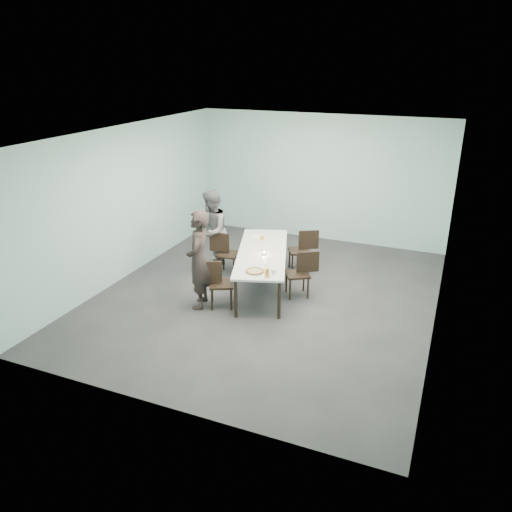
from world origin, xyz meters
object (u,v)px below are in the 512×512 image
at_px(chair_near_left, 217,281).
at_px(diner_near, 199,260).
at_px(diner_far, 212,231).
at_px(side_plate, 264,263).
at_px(water_tumbler, 274,272).
at_px(pizza, 255,271).
at_px(tealight, 264,254).
at_px(chair_far_left, 225,251).
at_px(chair_near_right, 302,271).
at_px(chair_far_right, 303,248).
at_px(amber_tumbler, 262,238).
at_px(beer_glass, 267,273).
at_px(table, 262,254).

relative_size(chair_near_left, diner_near, 0.49).
bearing_deg(diner_far, side_plate, 43.74).
distance_m(diner_near, water_tumbler, 1.34).
relative_size(side_plate, water_tumbler, 2.00).
bearing_deg(pizza, diner_near, -170.15).
bearing_deg(tealight, chair_far_left, 155.56).
xyz_separation_m(diner_far, water_tumbler, (1.87, -1.34, -0.06)).
height_order(chair_far_left, chair_near_right, same).
distance_m(chair_far_right, amber_tumbler, 0.93).
bearing_deg(amber_tumbler, chair_far_right, 34.92).
distance_m(chair_far_right, beer_glass, 2.21).
relative_size(chair_far_left, beer_glass, 5.80).
bearing_deg(diner_far, pizza, 33.12).
height_order(chair_near_left, diner_far, diner_far).
distance_m(chair_far_left, diner_near, 1.55).
xyz_separation_m(water_tumbler, amber_tumbler, (-0.83, 1.53, -0.01)).
bearing_deg(table, diner_near, -123.38).
relative_size(diner_far, tealight, 30.47).
bearing_deg(side_plate, table, 116.01).
bearing_deg(chair_near_right, water_tumbler, 44.40).
height_order(table, chair_near_right, chair_near_right).
xyz_separation_m(chair_far_right, amber_tumbler, (-0.72, -0.50, 0.29)).
bearing_deg(chair_far_left, pizza, -53.48).
xyz_separation_m(diner_far, pizza, (1.55, -1.39, -0.08)).
distance_m(chair_near_left, chair_near_right, 1.61).
distance_m(chair_near_left, beer_glass, 1.02).
xyz_separation_m(beer_glass, tealight, (-0.42, 0.92, -0.05)).
xyz_separation_m(chair_far_left, tealight, (1.06, -0.48, 0.27)).
relative_size(chair_near_right, water_tumbler, 9.67).
bearing_deg(beer_glass, pizza, 160.21).
bearing_deg(table, amber_tumbler, 111.97).
bearing_deg(water_tumbler, chair_far_right, 92.93).
bearing_deg(table, tealight, -53.47).
bearing_deg(water_tumbler, chair_near_right, 75.26).
height_order(pizza, amber_tumbler, amber_tumbler).
bearing_deg(beer_glass, chair_far_right, 91.16).
bearing_deg(chair_near_left, table, 39.87).
relative_size(beer_glass, amber_tumbler, 1.88).
relative_size(diner_near, tealight, 31.89).
relative_size(chair_near_right, chair_far_right, 1.00).
height_order(chair_near_right, side_plate, chair_near_right).
bearing_deg(beer_glass, amber_tumbler, 114.54).
bearing_deg(tealight, diner_near, -129.84).
xyz_separation_m(chair_far_right, pizza, (-0.22, -2.09, 0.27)).
height_order(chair_near_right, diner_far, diner_far).
bearing_deg(diner_near, diner_far, -177.40).
relative_size(chair_far_right, pizza, 2.56).
distance_m(pizza, water_tumbler, 0.33).
bearing_deg(table, side_plate, -63.99).
bearing_deg(diner_near, water_tumbler, 82.69).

